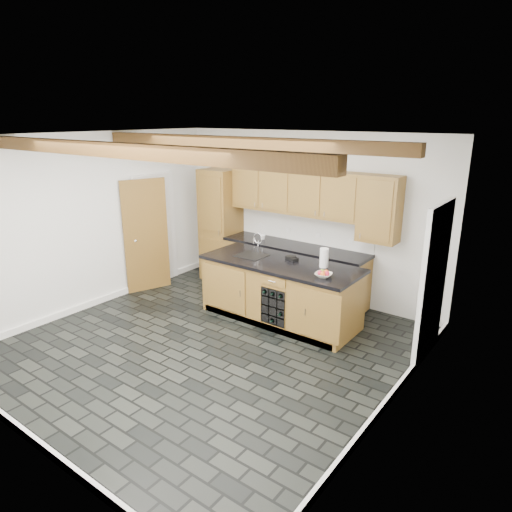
# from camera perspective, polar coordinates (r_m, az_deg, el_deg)

# --- Properties ---
(ground) EXTENTS (5.00, 5.00, 0.00)m
(ground) POSITION_cam_1_polar(r_m,az_deg,el_deg) (6.44, -5.88, -11.05)
(ground) COLOR black
(ground) RESTS_ON ground
(room_shell) EXTENTS (5.01, 5.00, 5.00)m
(room_shell) POSITION_cam_1_polar(r_m,az_deg,el_deg) (6.31, -3.63, 3.31)
(room_shell) COLOR white
(room_shell) RESTS_ON ground
(back_cabinetry) EXTENTS (3.65, 0.62, 2.20)m
(back_cabinetry) POSITION_cam_1_polar(r_m,az_deg,el_deg) (7.94, 2.79, 2.16)
(back_cabinetry) COLOR olive
(back_cabinetry) RESTS_ON ground
(island) EXTENTS (2.48, 0.96, 0.93)m
(island) POSITION_cam_1_polar(r_m,az_deg,el_deg) (6.99, 3.00, -4.42)
(island) COLOR olive
(island) RESTS_ON ground
(faucet) EXTENTS (0.45, 0.40, 0.34)m
(faucet) POSITION_cam_1_polar(r_m,az_deg,el_deg) (7.17, -0.42, 0.38)
(faucet) COLOR black
(faucet) RESTS_ON island
(kitchen_scale) EXTENTS (0.23, 0.18, 0.06)m
(kitchen_scale) POSITION_cam_1_polar(r_m,az_deg,el_deg) (6.95, 4.50, -0.25)
(kitchen_scale) COLOR black
(kitchen_scale) RESTS_ON island
(fruit_bowl) EXTENTS (0.26, 0.26, 0.06)m
(fruit_bowl) POSITION_cam_1_polar(r_m,az_deg,el_deg) (6.27, 8.44, -2.36)
(fruit_bowl) COLOR silver
(fruit_bowl) RESTS_ON island
(fruit_cluster) EXTENTS (0.16, 0.17, 0.07)m
(fruit_cluster) POSITION_cam_1_polar(r_m,az_deg,el_deg) (6.26, 8.45, -2.10)
(fruit_cluster) COLOR red
(fruit_cluster) RESTS_ON fruit_bowl
(paper_towel) EXTENTS (0.13, 0.13, 0.28)m
(paper_towel) POSITION_cam_1_polar(r_m,az_deg,el_deg) (6.64, 8.50, -0.22)
(paper_towel) COLOR white
(paper_towel) RESTS_ON island
(mug) EXTENTS (0.12, 0.12, 0.09)m
(mug) POSITION_cam_1_polar(r_m,az_deg,el_deg) (8.06, 0.84, 2.36)
(mug) COLOR white
(mug) RESTS_ON back_cabinetry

